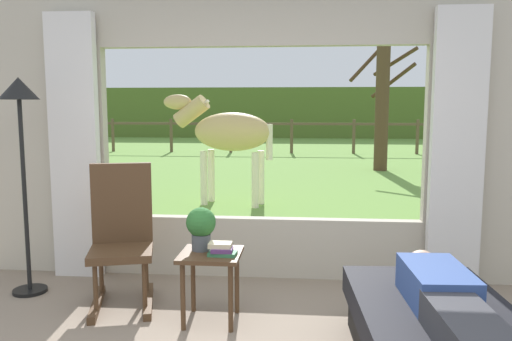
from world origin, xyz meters
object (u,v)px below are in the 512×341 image
Objects in this scene: horse at (227,133)px; potted_plant at (201,226)px; side_table at (211,265)px; reclining_person at (445,299)px; floor_lamp_left at (20,120)px; pasture_tree at (382,101)px; rocking_chair at (122,236)px; book_stack at (222,249)px.

potted_plant is at bearing -163.13° from horse.
potted_plant is 4.38m from horse.
horse reaches higher than side_table.
reclining_person is at bearing -148.06° from horse.
floor_lamp_left reaches higher than reclining_person.
side_table is 1.99m from floor_lamp_left.
horse reaches higher than potted_plant.
floor_lamp_left is at bearing 166.40° from potted_plant.
rocking_chair is at bearing -110.83° from pasture_tree.
book_stack is 9.42m from pasture_tree.
rocking_chair reaches higher than potted_plant.
side_table is (-1.46, 0.78, -0.10)m from reclining_person.
reclining_person is 0.79× the size of floor_lamp_left.
floor_lamp_left is (-0.87, 0.13, 0.92)m from rocking_chair.
reclining_person is at bearing -21.48° from floor_lamp_left.
reclining_person is 1.76m from potted_plant.
rocking_chair reaches higher than side_table.
side_table is at bearing -162.18° from horse.
horse is (-1.98, 5.18, 0.63)m from reclining_person.
pasture_tree is (2.60, 8.92, 0.98)m from potted_plant.
reclining_person is 1.66m from side_table.
book_stack is at bearing -161.12° from horse.
floor_lamp_left reaches higher than book_stack.
pasture_tree reaches higher than floor_lamp_left.
side_table is 2.54× the size of book_stack.
reclining_person is 2.49m from rocking_chair.
pasture_tree reaches higher than book_stack.
book_stack is at bearing -34.80° from potted_plant.
pasture_tree is (2.43, 9.03, 1.12)m from book_stack.
side_table is 1.63× the size of potted_plant.
book_stack is 0.11× the size of horse.
reclining_person is 5.58m from horse.
book_stack is at bearing -38.46° from rocking_chair.
floor_lamp_left is at bearing 155.52° from reclining_person.
horse is (-0.53, 4.40, 0.73)m from side_table.
horse is (1.12, 3.96, -0.31)m from floor_lamp_left.
rocking_chair reaches higher than reclining_person.
horse is at bearing 71.22° from rocking_chair.
potted_plant reaches higher than book_stack.
floor_lamp_left is (-1.74, 0.50, 0.90)m from book_stack.
rocking_chair is 1.27m from floor_lamp_left.
rocking_chair is 0.35× the size of pasture_tree.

